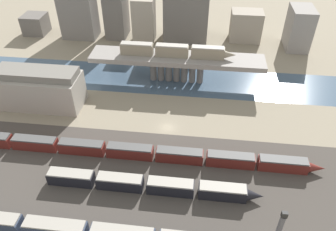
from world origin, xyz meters
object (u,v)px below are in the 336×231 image
(warehouse_building, at_px, (40,88))
(train_yard_far, at_px, (112,150))
(train_on_bridge, at_px, (176,51))
(train_yard_mid, at_px, (151,185))

(warehouse_building, bearing_deg, train_yard_far, -35.79)
(train_on_bridge, distance_m, warehouse_building, 44.21)
(train_yard_mid, height_order, train_yard_far, train_yard_far)
(train_yard_far, xyz_separation_m, warehouse_building, (-27.02, 19.47, 4.15))
(train_on_bridge, xyz_separation_m, train_yard_far, (-12.68, -38.13, -9.68))
(train_on_bridge, distance_m, train_yard_mid, 49.39)
(train_yard_mid, bearing_deg, warehouse_building, 142.66)
(train_on_bridge, relative_size, warehouse_building, 1.52)
(train_on_bridge, distance_m, train_yard_far, 41.33)
(train_yard_mid, relative_size, warehouse_building, 2.01)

